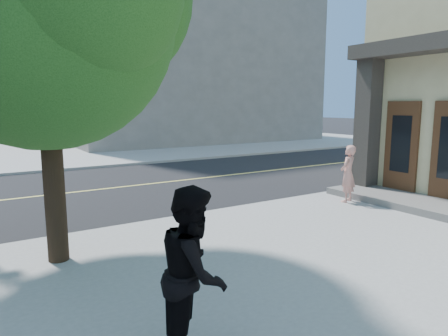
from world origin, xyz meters
TOP-DOWN VIEW (x-y plane):
  - ground at (0.00, 0.00)m, footprint 140.00×140.00m
  - sidewalk_ne at (13.50, 21.50)m, footprint 29.00×25.00m
  - filler_ne at (14.00, 22.00)m, footprint 18.00×16.00m
  - man_on_phone at (8.10, -1.21)m, footprint 0.65×0.53m
  - pedestrian at (1.45, -4.92)m, footprint 1.06×1.11m

SIDE VIEW (x-z plane):
  - ground at x=0.00m, z-range 0.00..0.00m
  - sidewalk_ne at x=13.50m, z-range 0.00..0.12m
  - man_on_phone at x=8.10m, z-range 0.12..1.65m
  - pedestrian at x=1.45m, z-range 0.12..1.92m
  - filler_ne at x=14.00m, z-range 0.12..14.12m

